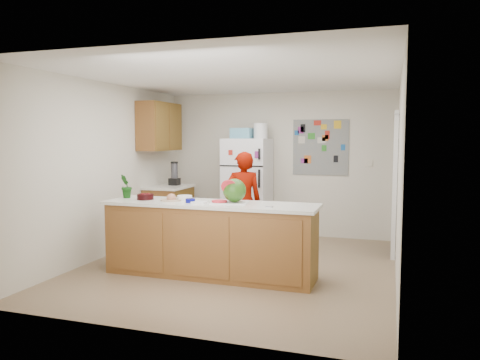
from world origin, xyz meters
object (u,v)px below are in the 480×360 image
(refrigerator, at_px, (247,188))
(watermelon, at_px, (234,190))
(person, at_px, (243,202))
(cherry_bowl, at_px, (145,197))

(refrigerator, xyz_separation_m, watermelon, (0.55, -2.33, 0.23))
(person, relative_size, cherry_bowl, 7.16)
(person, relative_size, watermelon, 5.28)
(refrigerator, bearing_deg, person, -76.09)
(refrigerator, distance_m, cherry_bowl, 2.47)
(watermelon, bearing_deg, cherry_bowl, -177.72)
(refrigerator, bearing_deg, cherry_bowl, -105.08)
(person, distance_m, watermelon, 1.33)
(watermelon, height_order, cherry_bowl, watermelon)
(cherry_bowl, bearing_deg, person, 55.09)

